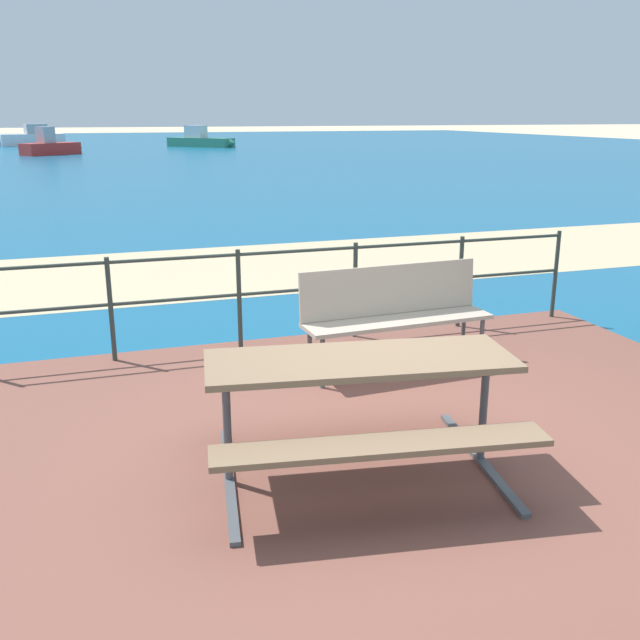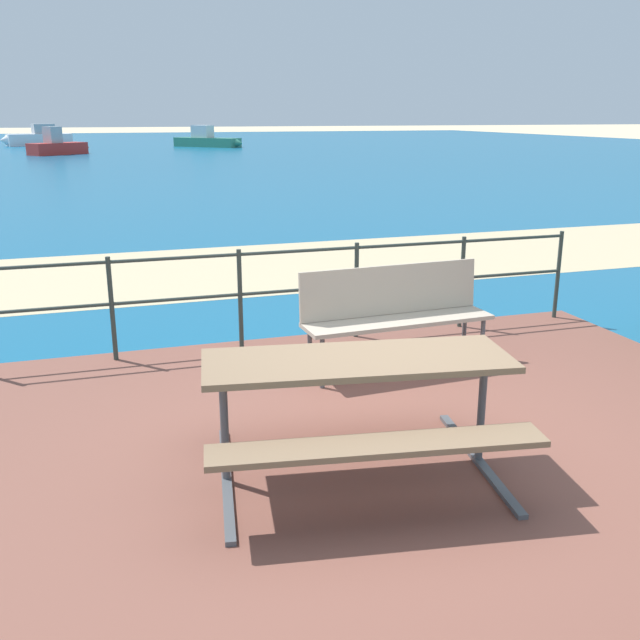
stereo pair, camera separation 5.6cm
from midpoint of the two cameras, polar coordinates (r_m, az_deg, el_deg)
ground_plane at (r=5.00m, az=6.37°, el=-10.54°), size 240.00×240.00×0.00m
patio_paving at (r=4.99m, az=6.38°, el=-10.23°), size 6.40×5.20×0.06m
sea_water at (r=44.16m, az=-15.42°, el=12.85°), size 90.00×90.00×0.01m
beach_strip at (r=10.72m, az=-7.13°, el=4.10°), size 54.03×4.13×0.01m
picnic_table at (r=4.36m, az=3.37°, el=-5.36°), size 2.05×1.64×0.77m
park_bench at (r=6.23m, az=6.28°, el=0.98°), size 1.71×0.51×0.91m
railing_fence at (r=6.90m, az=-1.42°, el=3.05°), size 5.94×0.04×0.97m
boat_near at (r=55.60m, az=-21.68°, el=13.46°), size 4.91×2.46×1.49m
boat_mid at (r=43.25m, az=-20.27°, el=12.98°), size 3.48×2.87×1.52m
boat_far at (r=50.59m, az=-9.03°, el=14.10°), size 4.35×4.52×1.43m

